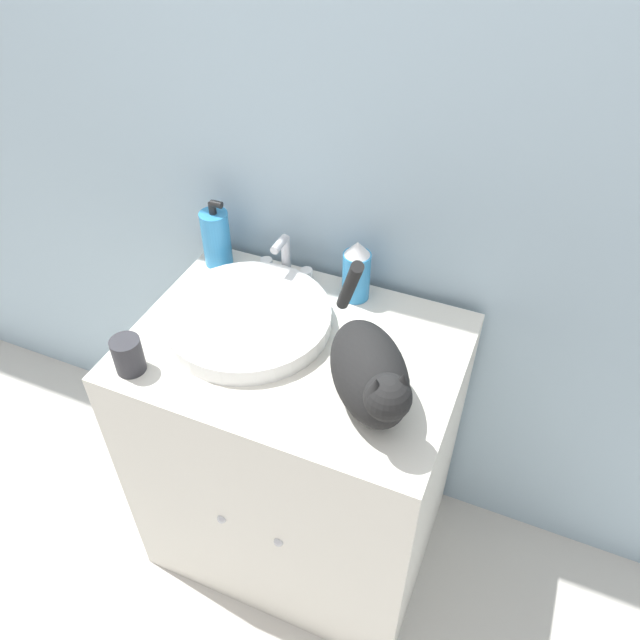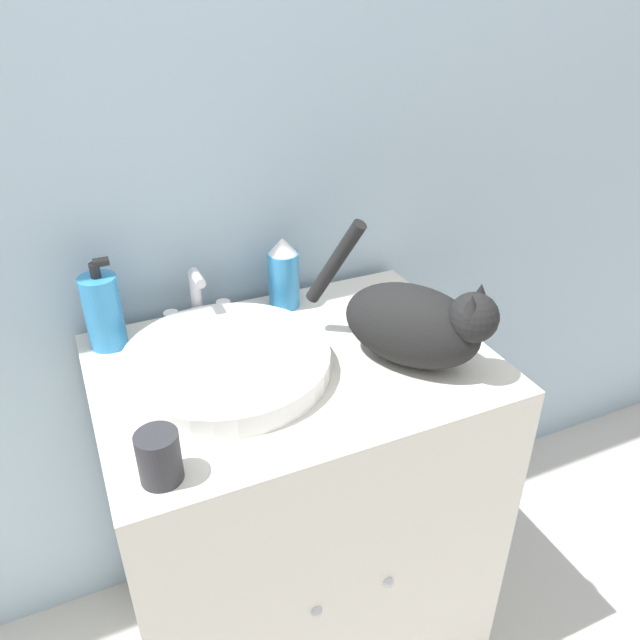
{
  "view_description": "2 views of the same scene",
  "coord_description": "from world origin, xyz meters",
  "px_view_note": "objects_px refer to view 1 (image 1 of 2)",
  "views": [
    {
      "loc": [
        0.46,
        -0.66,
        1.83
      ],
      "look_at": [
        0.08,
        0.25,
        0.96
      ],
      "focal_mm": 35.0,
      "sensor_mm": 36.0,
      "label": 1
    },
    {
      "loc": [
        -0.37,
        -0.67,
        1.52
      ],
      "look_at": [
        0.05,
        0.27,
        0.91
      ],
      "focal_mm": 35.0,
      "sensor_mm": 36.0,
      "label": 2
    }
  ],
  "objects_px": {
    "cat": "(370,373)",
    "spray_bottle": "(356,271)",
    "soap_bottle": "(216,238)",
    "cup": "(128,355)"
  },
  "relations": [
    {
      "from": "cat",
      "to": "soap_bottle",
      "type": "xyz_separation_m",
      "value": [
        -0.54,
        0.31,
        -0.01
      ]
    },
    {
      "from": "soap_bottle",
      "to": "spray_bottle",
      "type": "bearing_deg",
      "value": 1.22
    },
    {
      "from": "cat",
      "to": "spray_bottle",
      "type": "distance_m",
      "value": 0.35
    },
    {
      "from": "cat",
      "to": "cup",
      "type": "bearing_deg",
      "value": -112.99
    },
    {
      "from": "soap_bottle",
      "to": "cup",
      "type": "distance_m",
      "value": 0.43
    },
    {
      "from": "soap_bottle",
      "to": "cat",
      "type": "bearing_deg",
      "value": -29.89
    },
    {
      "from": "cat",
      "to": "soap_bottle",
      "type": "distance_m",
      "value": 0.62
    },
    {
      "from": "cat",
      "to": "spray_bottle",
      "type": "height_order",
      "value": "cat"
    },
    {
      "from": "spray_bottle",
      "to": "cup",
      "type": "height_order",
      "value": "spray_bottle"
    },
    {
      "from": "soap_bottle",
      "to": "cup",
      "type": "height_order",
      "value": "soap_bottle"
    }
  ]
}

